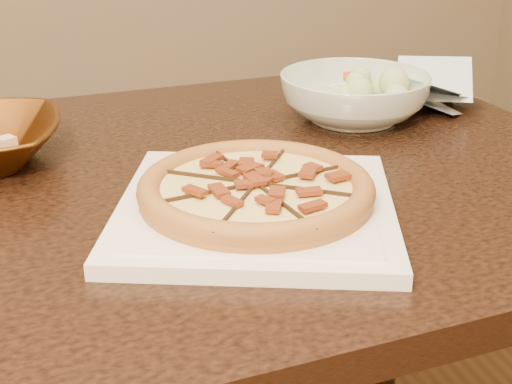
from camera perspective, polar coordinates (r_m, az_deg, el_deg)
dining_table at (r=0.97m, az=-9.87°, el=-5.22°), size 1.37×0.94×0.75m
plate at (r=0.81m, az=0.00°, el=-1.27°), size 0.40×0.40×0.02m
pizza at (r=0.80m, az=-0.00°, el=0.26°), size 0.27×0.27×0.03m
salad_bowl at (r=1.14m, az=7.85°, el=7.51°), size 0.29×0.29×0.07m
salad at (r=1.13m, az=8.01°, el=10.15°), size 0.13×0.11×0.04m
cling_film at (r=1.24m, az=13.25°, el=7.81°), size 0.16×0.14×0.05m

